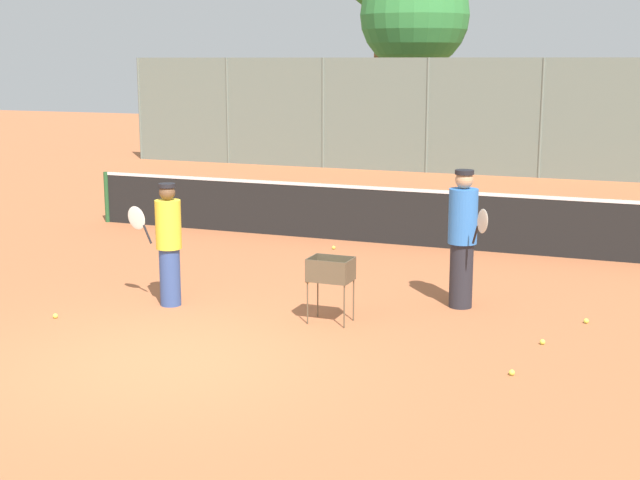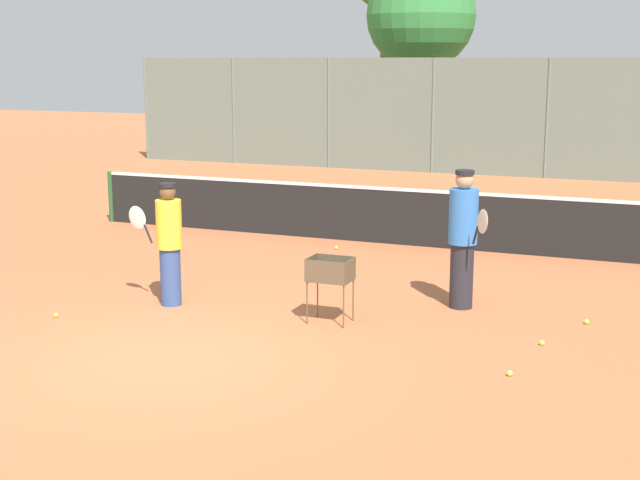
{
  "view_description": "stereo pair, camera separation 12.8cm",
  "coord_description": "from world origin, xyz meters",
  "px_view_note": "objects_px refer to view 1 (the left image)",
  "views": [
    {
      "loc": [
        5.24,
        -8.41,
        3.41
      ],
      "look_at": [
        0.9,
        2.57,
        1.0
      ],
      "focal_mm": 50.0,
      "sensor_mm": 36.0,
      "label": 1
    },
    {
      "loc": [
        5.36,
        -8.36,
        3.41
      ],
      "look_at": [
        0.9,
        2.57,
        1.0
      ],
      "focal_mm": 50.0,
      "sensor_mm": 36.0,
      "label": 2
    }
  ],
  "objects_px": {
    "player_red_cap": "(463,237)",
    "ball_cart": "(332,275)",
    "tennis_net": "(367,213)",
    "player_white_outfit": "(168,243)"
  },
  "relations": [
    {
      "from": "player_red_cap",
      "to": "ball_cart",
      "type": "height_order",
      "value": "player_red_cap"
    },
    {
      "from": "tennis_net",
      "to": "player_red_cap",
      "type": "relative_size",
      "value": 6.09
    },
    {
      "from": "player_white_outfit",
      "to": "ball_cart",
      "type": "xyz_separation_m",
      "value": [
        2.42,
        0.05,
        -0.25
      ]
    },
    {
      "from": "ball_cart",
      "to": "player_red_cap",
      "type": "bearing_deg",
      "value": 43.62
    },
    {
      "from": "player_red_cap",
      "to": "ball_cart",
      "type": "relative_size",
      "value": 2.22
    },
    {
      "from": "tennis_net",
      "to": "ball_cart",
      "type": "distance_m",
      "value": 5.27
    },
    {
      "from": "tennis_net",
      "to": "player_red_cap",
      "type": "xyz_separation_m",
      "value": [
        2.65,
        -3.78,
        0.44
      ]
    },
    {
      "from": "player_white_outfit",
      "to": "ball_cart",
      "type": "relative_size",
      "value": 1.99
    },
    {
      "from": "player_white_outfit",
      "to": "player_red_cap",
      "type": "distance_m",
      "value": 4.08
    },
    {
      "from": "player_red_cap",
      "to": "ball_cart",
      "type": "distance_m",
      "value": 1.98
    }
  ]
}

